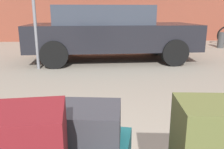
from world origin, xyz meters
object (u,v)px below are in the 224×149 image
parked_car (110,32)px  bollard_kerb_near (185,40)px  bollard_kerb_mid (221,40)px  duffel_bag_charcoal_topmost_pile (81,126)px  no_parking_sign (34,6)px

parked_car → bollard_kerb_near: bearing=36.5°
parked_car → bollard_kerb_mid: size_ratio=7.85×
duffel_bag_charcoal_topmost_pile → bollard_kerb_mid: (4.48, 7.26, -0.42)m
bollard_kerb_near → no_parking_sign: no_parking_sign is taller
duffel_bag_charcoal_topmost_pile → no_parking_sign: size_ratio=0.18×
bollard_kerb_mid → no_parking_sign: 6.60m
bollard_kerb_near → parked_car: bearing=-143.5°
parked_car → bollard_kerb_near: 3.47m
duffel_bag_charcoal_topmost_pile → bollard_kerb_near: duffel_bag_charcoal_topmost_pile is taller
no_parking_sign → bollard_kerb_near: bearing=34.0°
bollard_kerb_mid → parked_car: bearing=-153.5°
parked_car → bollard_kerb_mid: parked_car is taller
duffel_bag_charcoal_topmost_pile → no_parking_sign: bearing=113.2°
bollard_kerb_mid → no_parking_sign: (-5.78, -3.00, 1.11)m
duffel_bag_charcoal_topmost_pile → bollard_kerb_near: bearing=72.8°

